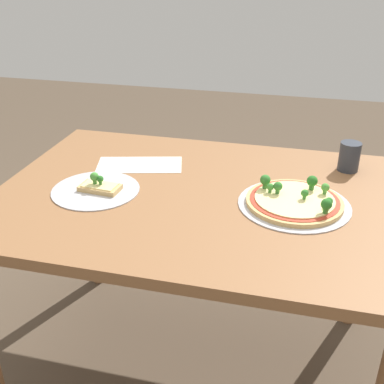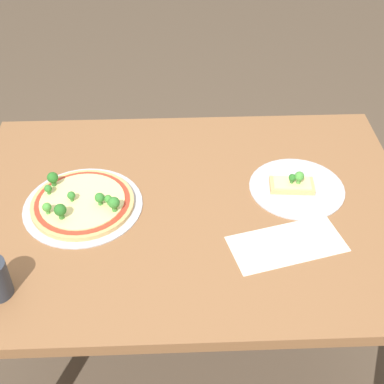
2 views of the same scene
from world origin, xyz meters
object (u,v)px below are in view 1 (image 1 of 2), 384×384
dining_table (197,217)px  drinking_cup (349,157)px  pizza_tray_whole (295,201)px  pizza_tray_slice (97,188)px

dining_table → drinking_cup: 0.59m
pizza_tray_whole → pizza_tray_slice: (-0.64, -0.06, -0.01)m
drinking_cup → pizza_tray_whole: bearing=-118.6°
dining_table → drinking_cup: bearing=32.4°
dining_table → pizza_tray_slice: 0.34m
dining_table → pizza_tray_whole: (0.31, -0.00, 0.11)m
pizza_tray_whole → drinking_cup: bearing=61.4°
pizza_tray_whole → drinking_cup: size_ratio=3.33×
pizza_tray_whole → pizza_tray_slice: size_ratio=1.21×
pizza_tray_slice → drinking_cup: bearing=24.6°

